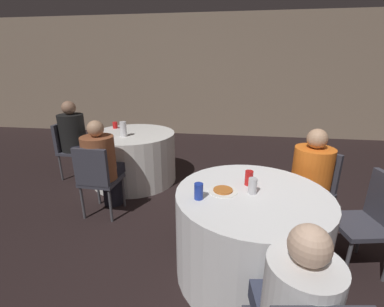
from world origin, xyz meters
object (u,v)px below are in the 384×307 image
soda_can_red (249,178)px  soda_can_blue (199,191)px  chair_near_east (373,215)px  soda_can_silver (253,186)px  person_orange_shirt (307,183)px  pizza_plate_near (223,191)px  chair_far_south (97,176)px  table_far (134,157)px  person_floral_shirt (103,166)px  bottle_far (123,129)px  chair_near_northeast (314,184)px  chair_far_west (69,145)px  table_near (249,234)px  person_black_shirt (77,139)px

soda_can_red → soda_can_blue: size_ratio=1.00×
chair_near_east → soda_can_silver: bearing=89.9°
person_orange_shirt → soda_can_red: size_ratio=9.11×
pizza_plate_near → soda_can_silver: soda_can_silver is taller
chair_near_east → chair_far_south: same height
soda_can_silver → table_far: bearing=133.9°
person_floral_shirt → soda_can_blue: size_ratio=9.17×
soda_can_blue → bottle_far: bottle_far is taller
person_floral_shirt → soda_can_silver: (1.62, -0.77, 0.23)m
chair_near_northeast → pizza_plate_near: chair_near_northeast is taller
chair_far_west → soda_can_red: (2.59, -1.50, 0.29)m
person_floral_shirt → pizza_plate_near: bearing=-26.9°
person_floral_shirt → pizza_plate_near: 1.61m
chair_far_west → person_floral_shirt: 1.32m
chair_near_northeast → person_orange_shirt: bearing=90.0°
table_far → soda_can_silver: 2.32m
soda_can_silver → soda_can_blue: (-0.40, -0.15, 0.00)m
chair_far_west → soda_can_blue: (2.21, -1.79, 0.29)m
person_floral_shirt → soda_can_red: size_ratio=9.17×
chair_far_west → soda_can_blue: soda_can_blue is taller
chair_far_south → table_far: bearing=90.0°
table_far → chair_far_west: 1.04m
person_orange_shirt → person_floral_shirt: bearing=39.4°
chair_near_east → person_floral_shirt: person_floral_shirt is taller
table_near → table_far: bearing=134.1°
table_far → chair_far_west: chair_far_west is taller
chair_near_northeast → soda_can_silver: soda_can_silver is taller
pizza_plate_near → soda_can_silver: size_ratio=1.88×
person_black_shirt → bottle_far: bearing=77.2°
table_near → person_black_shirt: person_black_shirt is taller
table_far → pizza_plate_near: size_ratio=5.39×
soda_can_red → soda_can_silver: size_ratio=1.00×
chair_near_east → bottle_far: (-2.63, 1.26, 0.33)m
chair_far_west → chair_far_south: same height
person_orange_shirt → soda_can_silver: size_ratio=9.11×
chair_far_south → soda_can_blue: size_ratio=7.02×
person_floral_shirt → pizza_plate_near: person_floral_shirt is taller
person_black_shirt → soda_can_blue: 2.74m
soda_can_blue → chair_far_west: bearing=141.0°
table_far → chair_far_south: size_ratio=1.44×
table_near → soda_can_blue: soda_can_blue is taller
chair_far_west → person_orange_shirt: person_orange_shirt is taller
soda_can_blue → bottle_far: (-1.23, 1.60, 0.04)m
soda_can_blue → chair_near_east: bearing=13.5°
chair_near_east → person_black_shirt: 3.76m
soda_can_blue → soda_can_red: bearing=37.7°
person_floral_shirt → person_black_shirt: size_ratio=0.94×
person_floral_shirt → bottle_far: bearing=93.2°
chair_far_south → soda_can_red: size_ratio=7.02×
table_far → person_black_shirt: 0.91m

